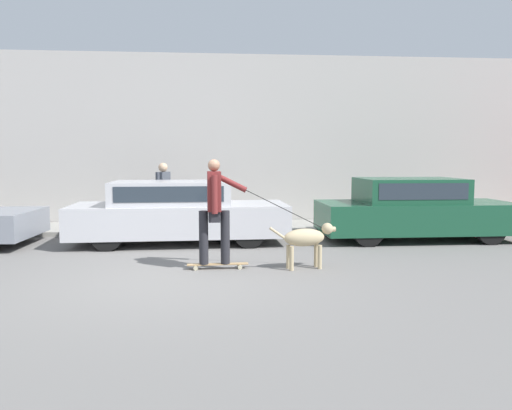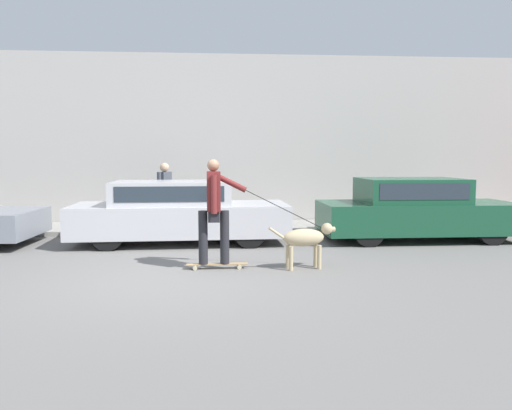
# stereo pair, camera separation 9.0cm
# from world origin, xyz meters

# --- Properties ---
(ground_plane) EXTENTS (36.00, 36.00, 0.00)m
(ground_plane) POSITION_xyz_m (0.00, 0.00, 0.00)
(ground_plane) COLOR slate
(back_wall) EXTENTS (32.00, 0.30, 4.50)m
(back_wall) POSITION_xyz_m (0.00, 6.16, 2.25)
(back_wall) COLOR #B2ADA8
(back_wall) RESTS_ON ground_plane
(sidewalk_curb) EXTENTS (30.00, 1.82, 0.11)m
(sidewalk_curb) POSITION_xyz_m (0.00, 5.08, 0.06)
(sidewalk_curb) COLOR gray
(sidewalk_curb) RESTS_ON ground_plane
(parked_car_1) EXTENTS (4.50, 1.82, 1.30)m
(parked_car_1) POSITION_xyz_m (-0.12, 3.16, 0.64)
(parked_car_1) COLOR black
(parked_car_1) RESTS_ON ground_plane
(parked_car_2) EXTENTS (4.19, 1.71, 1.35)m
(parked_car_2) POSITION_xyz_m (4.99, 3.16, 0.65)
(parked_car_2) COLOR black
(parked_car_2) RESTS_ON ground_plane
(dog) EXTENTS (1.12, 0.40, 0.73)m
(dog) POSITION_xyz_m (2.12, 0.55, 0.49)
(dog) COLOR tan
(dog) RESTS_ON ground_plane
(skateboarder) EXTENTS (2.29, 0.61, 1.77)m
(skateboarder) POSITION_xyz_m (0.65, 0.64, 1.01)
(skateboarder) COLOR beige
(skateboarder) RESTS_ON ground_plane
(pedestrian_with_bag) EXTENTS (0.37, 0.59, 1.56)m
(pedestrian_with_bag) POSITION_xyz_m (-0.57, 4.64, 0.98)
(pedestrian_with_bag) COLOR brown
(pedestrian_with_bag) RESTS_ON sidewalk_curb
(fire_hydrant) EXTENTS (0.18, 0.18, 0.70)m
(fire_hydrant) POSITION_xyz_m (7.59, 3.92, 0.37)
(fire_hydrant) COLOR gold
(fire_hydrant) RESTS_ON ground_plane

